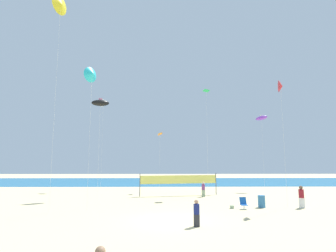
{
  "coord_description": "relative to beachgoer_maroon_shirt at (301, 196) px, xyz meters",
  "views": [
    {
      "loc": [
        -0.48,
        -17.37,
        3.77
      ],
      "look_at": [
        -0.07,
        9.31,
        7.31
      ],
      "focal_mm": 28.15,
      "sensor_mm": 36.0,
      "label": 1
    }
  ],
  "objects": [
    {
      "name": "kite_red_delta",
      "position": [
        -1.03,
        0.32,
        9.24
      ],
      "size": [
        0.59,
        1.09,
        10.72
      ],
      "color": "silver",
      "rests_on": "ground"
    },
    {
      "name": "kite_cyan_delta",
      "position": [
        -17.17,
        -0.47,
        9.98
      ],
      "size": [
        1.14,
        1.34,
        11.58
      ],
      "color": "silver",
      "rests_on": "ground"
    },
    {
      "name": "beach_handbag",
      "position": [
        -5.73,
        -0.16,
        -0.82
      ],
      "size": [
        0.3,
        0.15,
        0.24
      ],
      "primitive_type": "cube",
      "color": "#99B28C",
      "rests_on": "ground"
    },
    {
      "name": "kite_orange_diamond",
      "position": [
        -11.71,
        11.72,
        6.22
      ],
      "size": [
        0.84,
        0.84,
        7.44
      ],
      "color": "silver",
      "rests_on": "ground"
    },
    {
      "name": "kite_yellow_delta",
      "position": [
        -19.55,
        -1.78,
        15.36
      ],
      "size": [
        0.82,
        1.63,
        17.15
      ],
      "color": "silver",
      "rests_on": "ground"
    },
    {
      "name": "kite_black_inflatable",
      "position": [
        -18.13,
        6.61,
        9.11
      ],
      "size": [
        2.09,
        1.64,
        10.6
      ],
      "color": "silver",
      "rests_on": "ground"
    },
    {
      "name": "kite_white_delta",
      "position": [
        -19.72,
        14.76,
        10.86
      ],
      "size": [
        1.13,
        0.85,
        12.38
      ],
      "color": "silver",
      "rests_on": "ground"
    },
    {
      "name": "folding_beach_chair",
      "position": [
        -4.83,
        -0.31,
        -0.48
      ],
      "size": [
        0.52,
        0.65,
        0.89
      ],
      "rotation": [
        0.0,
        0.0,
        0.0
      ],
      "color": "#1959B2",
      "rests_on": "ground"
    },
    {
      "name": "kite_violet_inflatable",
      "position": [
        2.24,
        13.76,
        8.67
      ],
      "size": [
        1.73,
        0.96,
        10.05
      ],
      "color": "silver",
      "rests_on": "ground"
    },
    {
      "name": "beachgoer_navy_shirt",
      "position": [
        -9.26,
        -5.94,
        -0.12
      ],
      "size": [
        0.35,
        0.35,
        1.53
      ],
      "rotation": [
        0.0,
        0.0,
        0.36
      ],
      "color": "#2D2D33",
      "rests_on": "ground"
    },
    {
      "name": "volleyball_net",
      "position": [
        -9.5,
        7.85,
        0.7
      ],
      "size": [
        8.56,
        1.56,
        2.4
      ],
      "color": "#4C4C51",
      "rests_on": "ground"
    },
    {
      "name": "ground_plane",
      "position": [
        -10.68,
        -4.35,
        -0.94
      ],
      "size": [
        120.0,
        120.0,
        0.0
      ],
      "primitive_type": "plane",
      "color": "beige"
    },
    {
      "name": "trash_barrel",
      "position": [
        -3.17,
        0.29,
        -0.46
      ],
      "size": [
        0.58,
        0.58,
        0.97
      ],
      "primitive_type": "cylinder",
      "color": "teal",
      "rests_on": "ground"
    },
    {
      "name": "beachgoer_maroon_shirt",
      "position": [
        0.0,
        0.0,
        0.0
      ],
      "size": [
        0.4,
        0.4,
        1.76
      ],
      "rotation": [
        0.0,
        0.0,
        5.97
      ],
      "color": "white",
      "rests_on": "ground"
    },
    {
      "name": "kite_green_diamond",
      "position": [
        -6.23,
        8.06,
        10.9
      ],
      "size": [
        0.94,
        0.95,
        12.12
      ],
      "color": "silver",
      "rests_on": "ground"
    },
    {
      "name": "ocean_band",
      "position": [
        -10.68,
        27.56,
        -0.94
      ],
      "size": [
        120.0,
        20.0,
        0.01
      ],
      "primitive_type": "cube",
      "color": "#1E6B99",
      "rests_on": "ground"
    },
    {
      "name": "beachgoer_plum_shirt",
      "position": [
        -6.97,
        6.79,
        -0.11
      ],
      "size": [
        0.36,
        0.36,
        1.56
      ],
      "rotation": [
        0.0,
        0.0,
        2.99
      ],
      "color": "#99B28C",
      "rests_on": "ground"
    }
  ]
}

